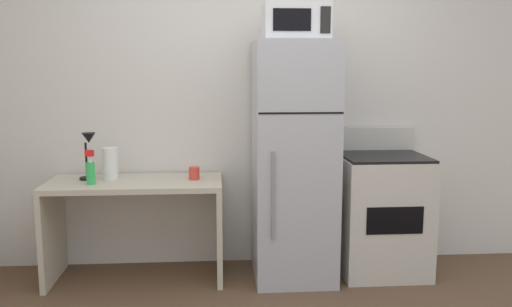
# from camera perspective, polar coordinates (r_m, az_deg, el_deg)

# --- Properties ---
(wall_back_white) EXTENTS (5.00, 0.10, 2.60)m
(wall_back_white) POSITION_cam_1_polar(r_m,az_deg,el_deg) (4.29, 0.08, 5.48)
(wall_back_white) COLOR silver
(wall_back_white) RESTS_ON ground
(desk) EXTENTS (1.28, 0.58, 0.75)m
(desk) POSITION_cam_1_polar(r_m,az_deg,el_deg) (4.09, -12.73, -5.84)
(desk) COLOR beige
(desk) RESTS_ON ground
(desk_lamp) EXTENTS (0.14, 0.12, 0.35)m
(desk_lamp) POSITION_cam_1_polar(r_m,az_deg,el_deg) (4.12, -17.52, 0.58)
(desk_lamp) COLOR black
(desk_lamp) RESTS_ON desk
(coffee_mug) EXTENTS (0.08, 0.08, 0.09)m
(coffee_mug) POSITION_cam_1_polar(r_m,az_deg,el_deg) (4.00, -6.64, -2.10)
(coffee_mug) COLOR #D83F33
(coffee_mug) RESTS_ON desk
(paper_towel_roll) EXTENTS (0.11, 0.11, 0.24)m
(paper_towel_roll) POSITION_cam_1_polar(r_m,az_deg,el_deg) (4.11, -15.33, -1.04)
(paper_towel_roll) COLOR white
(paper_towel_roll) RESTS_ON desk
(spray_bottle) EXTENTS (0.06, 0.06, 0.25)m
(spray_bottle) POSITION_cam_1_polar(r_m,az_deg,el_deg) (3.97, -17.29, -1.77)
(spray_bottle) COLOR green
(spray_bottle) RESTS_ON desk
(refrigerator) EXTENTS (0.59, 0.68, 1.77)m
(refrigerator) POSITION_cam_1_polar(r_m,az_deg,el_deg) (3.97, 4.05, -0.89)
(refrigerator) COLOR #B7B7BC
(refrigerator) RESTS_ON ground
(microwave) EXTENTS (0.46, 0.35, 0.26)m
(microwave) POSITION_cam_1_polar(r_m,az_deg,el_deg) (3.91, 4.27, 13.87)
(microwave) COLOR silver
(microwave) RESTS_ON refrigerator
(oven_range) EXTENTS (0.65, 0.61, 1.10)m
(oven_range) POSITION_cam_1_polar(r_m,az_deg,el_deg) (4.24, 13.30, -6.23)
(oven_range) COLOR beige
(oven_range) RESTS_ON ground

